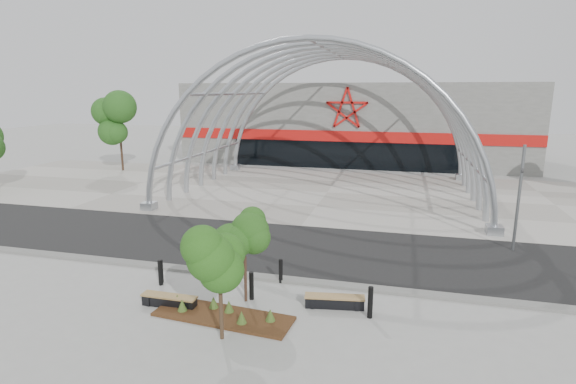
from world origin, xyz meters
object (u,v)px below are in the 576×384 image
(street_tree_1, at_px, (219,257))
(bench_0, at_px, (169,301))
(street_tree_0, at_px, (245,238))
(bollard_2, at_px, (251,286))
(bench_1, at_px, (335,302))
(signal_pole, at_px, (519,197))

(street_tree_1, bearing_deg, bench_0, 150.27)
(street_tree_0, bearing_deg, bollard_2, 49.47)
(street_tree_1, distance_m, bench_1, 4.75)
(street_tree_0, relative_size, street_tree_1, 0.90)
(signal_pole, relative_size, bench_1, 2.36)
(bench_0, bearing_deg, bollard_2, 25.60)
(signal_pole, relative_size, bench_0, 2.49)
(street_tree_1, height_order, bench_1, street_tree_1)
(signal_pole, xyz_separation_m, street_tree_1, (-10.24, -10.52, 0.01))
(street_tree_0, bearing_deg, bench_1, 5.45)
(signal_pole, relative_size, bollard_2, 4.79)
(street_tree_1, bearing_deg, street_tree_0, 92.99)
(bench_1, bearing_deg, street_tree_0, -174.55)
(signal_pole, height_order, street_tree_0, signal_pole)
(street_tree_0, relative_size, bench_0, 1.64)
(street_tree_1, height_order, bollard_2, street_tree_1)
(street_tree_0, xyz_separation_m, street_tree_1, (0.13, -2.51, 0.25))
(signal_pole, bearing_deg, bench_1, -133.24)
(signal_pole, bearing_deg, street_tree_1, -134.25)
(signal_pole, relative_size, street_tree_0, 1.52)
(street_tree_1, bearing_deg, signal_pole, 45.75)
(street_tree_1, relative_size, bollard_2, 3.49)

